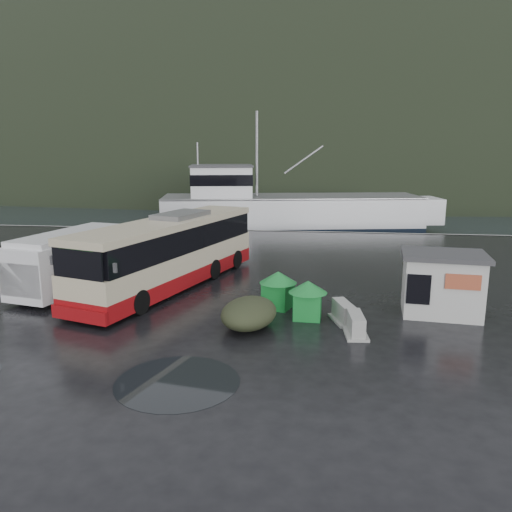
# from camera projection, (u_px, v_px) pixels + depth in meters

# --- Properties ---
(ground) EXTENTS (160.00, 160.00, 0.00)m
(ground) POSITION_uv_depth(u_px,v_px,m) (205.00, 309.00, 20.36)
(ground) COLOR black
(ground) RESTS_ON ground
(harbor_water) EXTENTS (300.00, 180.00, 0.02)m
(harbor_water) POSITION_uv_depth(u_px,v_px,m) (302.00, 174.00, 127.01)
(harbor_water) COLOR black
(harbor_water) RESTS_ON ground
(quay_edge) EXTENTS (160.00, 0.60, 1.50)m
(quay_edge) POSITION_uv_depth(u_px,v_px,m) (261.00, 231.00, 39.75)
(quay_edge) COLOR #999993
(quay_edge) RESTS_ON ground
(headland) EXTENTS (780.00, 540.00, 570.00)m
(headland) POSITION_uv_depth(u_px,v_px,m) (331.00, 161.00, 261.52)
(headland) COLOR black
(headland) RESTS_ON ground
(coach_bus) EXTENTS (6.47, 12.54, 3.44)m
(coach_bus) POSITION_uv_depth(u_px,v_px,m) (172.00, 286.00, 23.77)
(coach_bus) COLOR #BEB090
(coach_bus) RESTS_ON ground
(white_van) EXTENTS (3.53, 6.84, 2.73)m
(white_van) POSITION_uv_depth(u_px,v_px,m) (75.00, 289.00, 23.22)
(white_van) COLOR silver
(white_van) RESTS_ON ground
(waste_bin_left) EXTENTS (1.39, 1.39, 1.53)m
(waste_bin_left) POSITION_uv_depth(u_px,v_px,m) (278.00, 308.00, 20.57)
(waste_bin_left) COLOR #157B2D
(waste_bin_left) RESTS_ON ground
(waste_bin_right) EXTENTS (1.12, 1.12, 1.49)m
(waste_bin_right) POSITION_uv_depth(u_px,v_px,m) (307.00, 318.00, 19.30)
(waste_bin_right) COLOR #157B2D
(waste_bin_right) RESTS_ON ground
(dome_tent) EXTENTS (2.43, 3.06, 1.08)m
(dome_tent) POSITION_uv_depth(u_px,v_px,m) (249.00, 327.00, 18.34)
(dome_tent) COLOR #2C311D
(dome_tent) RESTS_ON ground
(ticket_kiosk) EXTENTS (3.41, 2.73, 2.48)m
(ticket_kiosk) POSITION_uv_depth(u_px,v_px,m) (440.00, 314.00, 19.78)
(ticket_kiosk) COLOR #B7B7B3
(ticket_kiosk) RESTS_ON ground
(jersey_barrier_a) EXTENTS (1.17, 1.67, 0.75)m
(jersey_barrier_a) POSITION_uv_depth(u_px,v_px,m) (343.00, 321.00, 18.94)
(jersey_barrier_a) COLOR #999993
(jersey_barrier_a) RESTS_ON ground
(jersey_barrier_b) EXTENTS (0.88, 1.58, 0.76)m
(jersey_barrier_b) POSITION_uv_depth(u_px,v_px,m) (355.00, 334.00, 17.60)
(jersey_barrier_b) COLOR #999993
(jersey_barrier_b) RESTS_ON ground
(fishing_trawler) EXTENTS (28.73, 11.17, 11.23)m
(fishing_trawler) POSITION_uv_depth(u_px,v_px,m) (291.00, 218.00, 46.98)
(fishing_trawler) COLOR silver
(fishing_trawler) RESTS_ON ground
(puddles) EXTENTS (9.10, 3.54, 0.01)m
(puddles) POSITION_uv_depth(u_px,v_px,m) (124.00, 380.00, 14.14)
(puddles) COLOR black
(puddles) RESTS_ON ground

